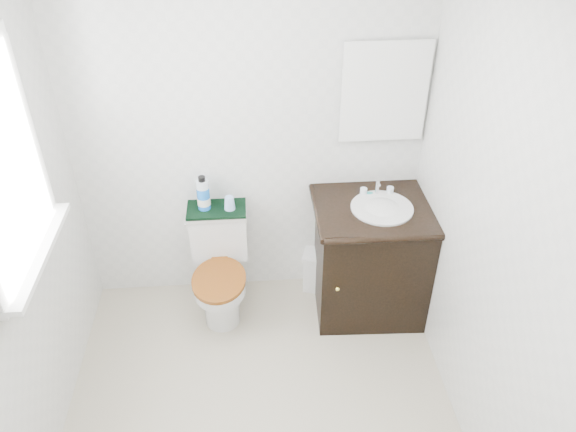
{
  "coord_description": "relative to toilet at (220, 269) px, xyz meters",
  "views": [
    {
      "loc": [
        -0.0,
        -1.92,
        2.74
      ],
      "look_at": [
        0.21,
        0.75,
        0.88
      ],
      "focal_mm": 35.0,
      "sensor_mm": 36.0,
      "label": 1
    }
  ],
  "objects": [
    {
      "name": "floor",
      "position": [
        0.23,
        -0.97,
        -0.32
      ],
      "size": [
        2.4,
        2.4,
        0.0
      ],
      "primitive_type": "plane",
      "color": "#ADA88B",
      "rests_on": "ground"
    },
    {
      "name": "wall_back",
      "position": [
        0.23,
        0.23,
        0.88
      ],
      "size": [
        2.4,
        0.0,
        2.4
      ],
      "primitive_type": "plane",
      "rotation": [
        1.57,
        0.0,
        0.0
      ],
      "color": "silver",
      "rests_on": "ground"
    },
    {
      "name": "wall_right",
      "position": [
        1.33,
        -0.97,
        0.88
      ],
      "size": [
        0.0,
        2.4,
        2.4
      ],
      "primitive_type": "plane",
      "rotation": [
        1.57,
        0.0,
        -1.57
      ],
      "color": "silver",
      "rests_on": "ground"
    },
    {
      "name": "mirror",
      "position": [
        1.04,
        0.2,
        1.13
      ],
      "size": [
        0.5,
        0.02,
        0.6
      ],
      "primitive_type": "cube",
      "color": "silver",
      "rests_on": "wall_back"
    },
    {
      "name": "toilet",
      "position": [
        0.0,
        0.0,
        0.0
      ],
      "size": [
        0.39,
        0.61,
        0.72
      ],
      "color": "silver",
      "rests_on": "floor"
    },
    {
      "name": "vanity",
      "position": [
        0.99,
        -0.07,
        0.11
      ],
      "size": [
        0.76,
        0.66,
        0.92
      ],
      "color": "black",
      "rests_on": "floor"
    },
    {
      "name": "trash_bin",
      "position": [
        0.68,
        0.13,
        -0.16
      ],
      "size": [
        0.25,
        0.22,
        0.31
      ],
      "color": "silver",
      "rests_on": "floor"
    },
    {
      "name": "towel",
      "position": [
        0.0,
        0.12,
        0.41
      ],
      "size": [
        0.38,
        0.22,
        0.02
      ],
      "primitive_type": "cube",
      "color": "black",
      "rests_on": "toilet"
    },
    {
      "name": "mouthwash_bottle",
      "position": [
        -0.07,
        0.12,
        0.52
      ],
      "size": [
        0.08,
        0.08,
        0.23
      ],
      "color": "blue",
      "rests_on": "towel"
    },
    {
      "name": "cup",
      "position": [
        0.09,
        0.1,
        0.46
      ],
      "size": [
        0.07,
        0.07,
        0.09
      ],
      "primitive_type": "cone",
      "color": "#9BC3FF",
      "rests_on": "towel"
    },
    {
      "name": "soap_bar",
      "position": [
        0.98,
        0.07,
        0.51
      ],
      "size": [
        0.07,
        0.04,
        0.02
      ],
      "primitive_type": "ellipsoid",
      "color": "#1B827D",
      "rests_on": "vanity"
    }
  ]
}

